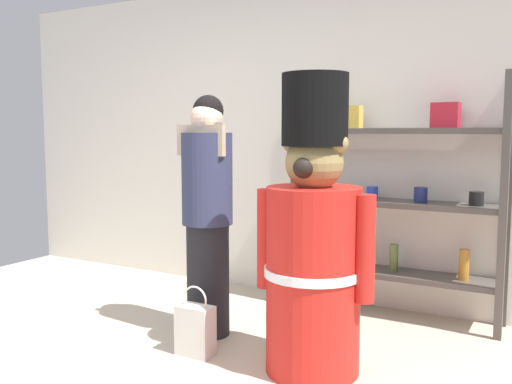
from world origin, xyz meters
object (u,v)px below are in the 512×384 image
(merchandise_shelf, at_px, (397,197))
(shopping_bag, at_px, (195,329))
(teddy_bear_guard, at_px, (313,247))
(person_shopper, at_px, (207,212))

(merchandise_shelf, distance_m, shopping_bag, 1.75)
(teddy_bear_guard, relative_size, shopping_bag, 3.87)
(merchandise_shelf, bearing_deg, shopping_bag, -122.88)
(person_shopper, bearing_deg, shopping_bag, -68.66)
(merchandise_shelf, relative_size, person_shopper, 1.09)
(merchandise_shelf, relative_size, teddy_bear_guard, 1.04)
(person_shopper, height_order, shopping_bag, person_shopper)
(merchandise_shelf, xyz_separation_m, teddy_bear_guard, (-0.14, -1.20, -0.17))
(person_shopper, relative_size, shopping_bag, 3.69)
(shopping_bag, bearing_deg, teddy_bear_guard, 10.89)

